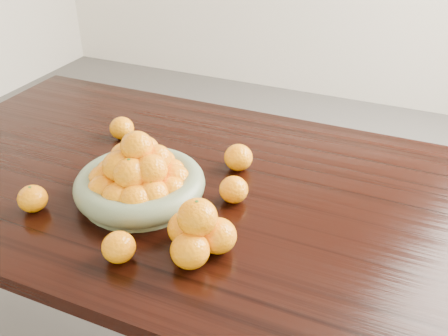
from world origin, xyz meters
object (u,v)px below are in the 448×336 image
at_px(dining_table, 229,216).
at_px(orange_pyramid, 198,232).
at_px(loose_orange_0, 33,199).
at_px(fruit_bowl, 139,179).

xyz_separation_m(dining_table, orange_pyramid, (0.04, -0.26, 0.15)).
distance_m(dining_table, loose_orange_0, 0.52).
bearing_deg(orange_pyramid, fruit_bowl, 150.07).
relative_size(dining_table, loose_orange_0, 26.94).
bearing_deg(loose_orange_0, dining_table, 33.75).
bearing_deg(fruit_bowl, orange_pyramid, -29.93).
relative_size(dining_table, fruit_bowl, 5.85).
bearing_deg(dining_table, loose_orange_0, -146.25).
relative_size(fruit_bowl, loose_orange_0, 4.61).
bearing_deg(orange_pyramid, loose_orange_0, -177.36).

